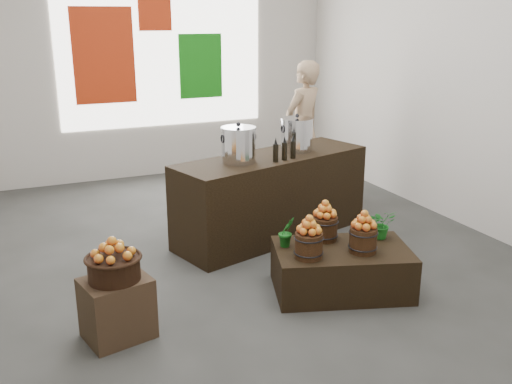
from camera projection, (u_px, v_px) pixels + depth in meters
name	position (u px, v px, depth m)	size (l,w,h in m)	color
ground	(227.00, 254.00, 6.18)	(7.00, 7.00, 0.00)	#3D3D3B
back_wall	(143.00, 48.00, 8.65)	(6.00, 0.04, 4.00)	beige
back_opening	(163.00, 48.00, 8.75)	(3.20, 0.02, 2.40)	white
deco_red_left	(104.00, 56.00, 8.43)	(0.90, 0.04, 1.40)	#B72C0E
deco_green_right	(201.00, 66.00, 9.06)	(0.70, 0.04, 1.00)	#137412
deco_red_upper	(155.00, 13.00, 8.55)	(0.50, 0.04, 0.50)	#B72C0E
crate	(117.00, 308.00, 4.52)	(0.50, 0.41, 0.50)	#483121
wicker_basket	(114.00, 269.00, 4.41)	(0.40, 0.40, 0.18)	black
apples_in_basket	(112.00, 248.00, 4.36)	(0.31, 0.31, 0.17)	#B0051D
display_table	(341.00, 269.00, 5.30)	(1.23, 0.76, 0.43)	black
apple_bucket_front_left	(309.00, 245.00, 5.00)	(0.25, 0.25, 0.23)	#3B1F10
apples_in_bucket_front_left	(309.00, 224.00, 4.95)	(0.18, 0.18, 0.17)	#B0051D
apple_bucket_front_right	(363.00, 240.00, 5.12)	(0.25, 0.25, 0.23)	#3B1F10
apples_in_bucket_front_right	(364.00, 219.00, 5.07)	(0.18, 0.18, 0.17)	#B0051D
apple_bucket_rear	(324.00, 228.00, 5.40)	(0.25, 0.25, 0.23)	#3B1F10
apples_in_bucket_rear	(325.00, 209.00, 5.35)	(0.18, 0.18, 0.17)	#B0051D
herb_garnish_right	(381.00, 224.00, 5.44)	(0.26, 0.22, 0.29)	#135B17
herb_garnish_left	(287.00, 232.00, 5.24)	(0.16, 0.13, 0.28)	#135B17
counter	(272.00, 196.00, 6.56)	(2.35, 0.75, 0.96)	black
stock_pot_left	(239.00, 146.00, 6.07)	(0.36, 0.36, 0.36)	silver
stock_pot_center	(297.00, 135.00, 6.59)	(0.36, 0.36, 0.36)	silver
oil_cruets	(287.00, 148.00, 6.20)	(0.26, 0.06, 0.27)	black
shopper	(303.00, 128.00, 8.12)	(0.69, 0.45, 1.88)	tan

